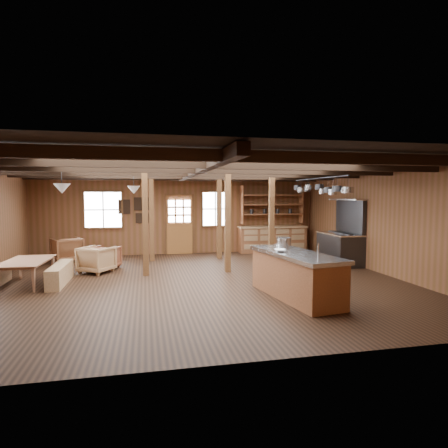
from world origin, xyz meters
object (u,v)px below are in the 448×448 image
at_px(armchair_a, 67,250).
at_px(armchair_c, 97,260).
at_px(dining_table, 28,273).
at_px(armchair_b, 106,258).
at_px(kitchen_island, 295,275).
at_px(commercial_range, 341,243).

distance_m(armchair_a, armchair_c, 2.21).
distance_m(dining_table, armchair_b, 2.27).
bearing_deg(kitchen_island, dining_table, 149.08).
height_order(dining_table, armchair_c, armchair_c).
bearing_deg(armchair_a, kitchen_island, 108.15).
height_order(armchair_b, armchair_c, armchair_c).
relative_size(commercial_range, armchair_b, 2.78).
xyz_separation_m(armchair_a, armchair_b, (1.30, -1.42, -0.06)).
relative_size(armchair_b, armchair_c, 0.91).
xyz_separation_m(armchair_a, armchair_c, (1.12, -1.91, -0.02)).
bearing_deg(armchair_b, armchair_c, 91.17).
height_order(kitchen_island, dining_table, kitchen_island).
xyz_separation_m(dining_table, armchair_c, (1.39, 1.14, 0.07)).
bearing_deg(armchair_c, dining_table, 72.34).
bearing_deg(commercial_range, dining_table, -173.75).
bearing_deg(kitchen_island, commercial_range, 39.66).
xyz_separation_m(commercial_range, armchair_c, (-7.16, 0.20, -0.28)).
bearing_deg(armchair_c, armchair_a, -26.58).
bearing_deg(kitchen_island, armchair_c, 132.47).
distance_m(armchair_a, armchair_b, 1.92).
xyz_separation_m(commercial_range, dining_table, (-8.55, -0.94, -0.35)).
bearing_deg(commercial_range, armchair_a, 165.69).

